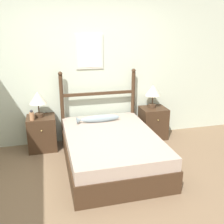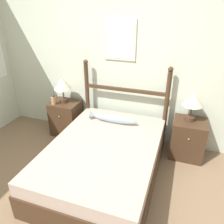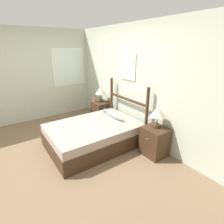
{
  "view_description": "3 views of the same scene",
  "coord_description": "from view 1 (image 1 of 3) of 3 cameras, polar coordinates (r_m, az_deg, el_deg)",
  "views": [
    {
      "loc": [
        -0.71,
        -2.84,
        2.04
      ],
      "look_at": [
        0.27,
        0.99,
        0.73
      ],
      "focal_mm": 42.0,
      "sensor_mm": 36.0,
      "label": 1
    },
    {
      "loc": [
        1.02,
        -1.48,
        2.09
      ],
      "look_at": [
        0.13,
        1.09,
        0.74
      ],
      "focal_mm": 35.0,
      "sensor_mm": 36.0,
      "label": 2
    },
    {
      "loc": [
        3.19,
        -0.98,
        2.07
      ],
      "look_at": [
        0.18,
        1.13,
        0.68
      ],
      "focal_mm": 28.0,
      "sensor_mm": 36.0,
      "label": 3
    }
  ],
  "objects": [
    {
      "name": "nightstand_right",
      "position": [
        5.02,
        8.91,
        -2.32
      ],
      "size": [
        0.47,
        0.44,
        0.59
      ],
      "color": "#3D2819",
      "rests_on": "ground_plane"
    },
    {
      "name": "headboard",
      "position": [
        4.7,
        -2.92,
        1.87
      ],
      "size": [
        1.36,
        0.07,
        1.32
      ],
      "color": "#3D2819",
      "rests_on": "ground_plane"
    },
    {
      "name": "ground_plane",
      "position": [
        3.57,
        -0.24,
        -16.54
      ],
      "size": [
        16.0,
        16.0,
        0.0
      ],
      "primitive_type": "plane",
      "color": "#7A6047"
    },
    {
      "name": "nightstand_left",
      "position": [
        4.65,
        -14.99,
        -4.45
      ],
      "size": [
        0.47,
        0.44,
        0.59
      ],
      "color": "#3D2819",
      "rests_on": "ground_plane"
    },
    {
      "name": "table_lamp_right",
      "position": [
        4.86,
        8.88,
        4.46
      ],
      "size": [
        0.28,
        0.28,
        0.43
      ],
      "color": "#422D1E",
      "rests_on": "nightstand_right"
    },
    {
      "name": "bed",
      "position": [
        4.02,
        -0.15,
        -8.21
      ],
      "size": [
        1.36,
        1.92,
        0.49
      ],
      "color": "#3D2819",
      "rests_on": "ground_plane"
    },
    {
      "name": "wall_back",
      "position": [
        4.69,
        -5.46,
        8.85
      ],
      "size": [
        6.4,
        0.08,
        2.55
      ],
      "color": "beige",
      "rests_on": "ground_plane"
    },
    {
      "name": "table_lamp_left",
      "position": [
        4.47,
        -15.85,
        2.73
      ],
      "size": [
        0.28,
        0.28,
        0.43
      ],
      "color": "#422D1E",
      "rests_on": "nightstand_left"
    },
    {
      "name": "fish_pillow",
      "position": [
        4.4,
        -2.98,
        -1.45
      ],
      "size": [
        0.73,
        0.11,
        0.12
      ],
      "color": "#8499A3",
      "rests_on": "bed"
    },
    {
      "name": "bottle",
      "position": [
        4.41,
        -17.08,
        -0.76
      ],
      "size": [
        0.07,
        0.07,
        0.17
      ],
      "color": "tan",
      "rests_on": "nightstand_left"
    }
  ]
}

